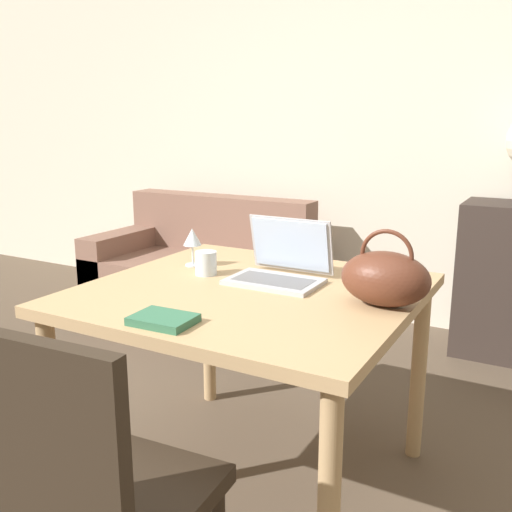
{
  "coord_description": "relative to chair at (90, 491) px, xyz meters",
  "views": [
    {
      "loc": [
        1.08,
        -1.12,
        1.34
      ],
      "look_at": [
        0.15,
        0.56,
        0.89
      ],
      "focal_mm": 40.0,
      "sensor_mm": 36.0,
      "label": 1
    }
  ],
  "objects": [
    {
      "name": "dining_table",
      "position": [
        -0.07,
        0.87,
        0.15
      ],
      "size": [
        1.12,
        1.07,
        0.77
      ],
      "color": "tan",
      "rests_on": "ground_plane"
    },
    {
      "name": "laptop",
      "position": [
        -0.03,
        1.02,
        0.3
      ],
      "size": [
        0.33,
        0.28,
        0.23
      ],
      "color": "#ADADB2",
      "rests_on": "dining_table"
    },
    {
      "name": "couch",
      "position": [
        -1.31,
        2.35,
        -0.24
      ],
      "size": [
        1.44,
        0.81,
        0.82
      ],
      "color": "#7F5B4C",
      "rests_on": "ground_plane"
    },
    {
      "name": "wall_back",
      "position": [
        -0.2,
        2.94,
        0.83
      ],
      "size": [
        10.0,
        0.06,
        2.7
      ],
      "color": "beige",
      "rests_on": "ground_plane"
    },
    {
      "name": "wine_glass",
      "position": [
        -0.44,
        1.04,
        0.35
      ],
      "size": [
        0.07,
        0.07,
        0.15
      ],
      "color": "silver",
      "rests_on": "dining_table"
    },
    {
      "name": "handbag",
      "position": [
        0.4,
        0.91,
        0.33
      ],
      "size": [
        0.29,
        0.2,
        0.25
      ],
      "color": "#592D1E",
      "rests_on": "dining_table"
    },
    {
      "name": "book",
      "position": [
        -0.12,
        0.43,
        0.25
      ],
      "size": [
        0.19,
        0.14,
        0.02
      ],
      "rotation": [
        0.0,
        0.0,
        0.05
      ],
      "color": "#336B4C",
      "rests_on": "dining_table"
    },
    {
      "name": "drinking_glass",
      "position": [
        -0.31,
        0.95,
        0.29
      ],
      "size": [
        0.08,
        0.08,
        0.09
      ],
      "color": "silver",
      "rests_on": "dining_table"
    },
    {
      "name": "chair",
      "position": [
        0.0,
        0.0,
        0.0
      ],
      "size": [
        0.47,
        0.47,
        0.94
      ],
      "rotation": [
        0.0,
        0.0,
        0.06
      ],
      "color": "#2D2319",
      "rests_on": "ground_plane"
    }
  ]
}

